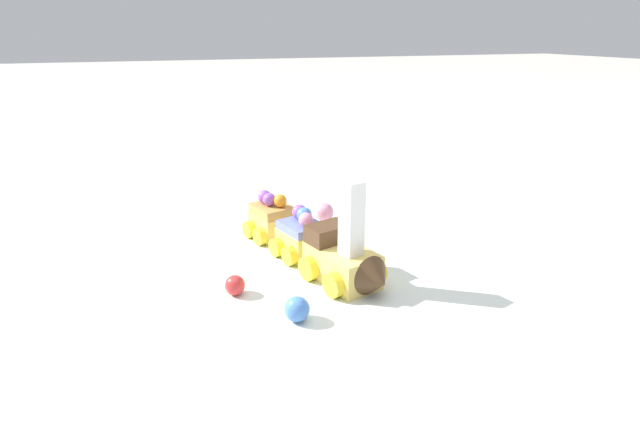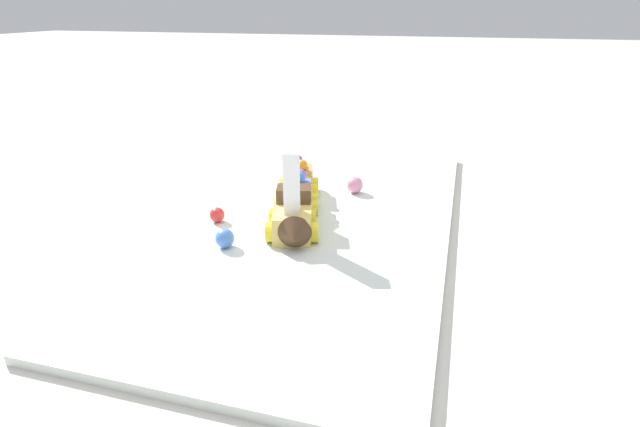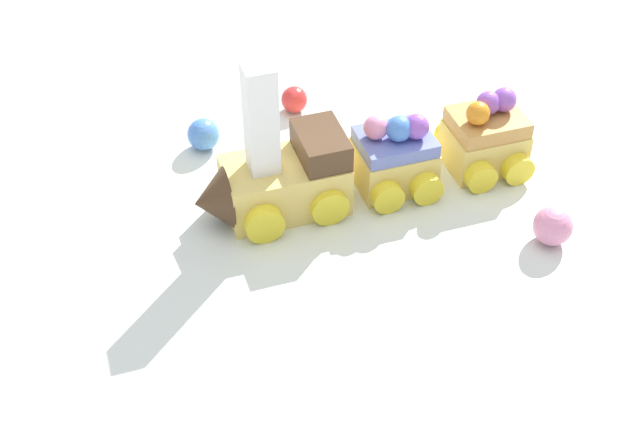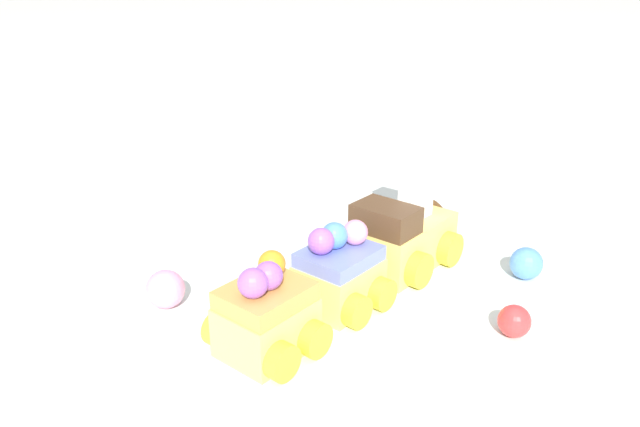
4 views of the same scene
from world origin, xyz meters
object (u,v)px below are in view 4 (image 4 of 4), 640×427
(cake_train_locomotive, at_px, (409,229))
(cake_car_caramel, at_px, (266,317))
(cake_car_blueberry, at_px, (339,274))
(gumball_red, at_px, (514,321))
(gumball_pink, at_px, (166,289))
(gumball_blue, at_px, (526,263))

(cake_train_locomotive, xyz_separation_m, cake_car_caramel, (-0.17, -0.05, -0.00))
(cake_car_blueberry, bearing_deg, gumball_red, -69.39)
(cake_car_blueberry, height_order, gumball_pink, cake_car_blueberry)
(cake_car_blueberry, bearing_deg, gumball_blue, -34.95)
(cake_train_locomotive, relative_size, cake_car_blueberry, 1.59)
(cake_train_locomotive, bearing_deg, cake_car_blueberry, 179.76)
(gumball_red, xyz_separation_m, gumball_blue, (0.08, 0.05, 0.00))
(cake_car_caramel, bearing_deg, gumball_red, -44.24)
(cake_car_caramel, height_order, gumball_red, cake_car_caramel)
(gumball_blue, bearing_deg, cake_train_locomotive, 126.41)
(gumball_pink, height_order, gumball_blue, gumball_pink)
(gumball_pink, bearing_deg, cake_car_caramel, -70.23)
(cake_train_locomotive, height_order, gumball_blue, cake_train_locomotive)
(cake_car_blueberry, xyz_separation_m, gumball_blue, (0.15, -0.05, -0.01))
(cake_train_locomotive, distance_m, gumball_blue, 0.10)
(cake_car_caramel, bearing_deg, cake_train_locomotive, 0.01)
(gumball_red, relative_size, gumball_pink, 0.78)
(cake_car_blueberry, xyz_separation_m, gumball_pink, (-0.11, 0.07, -0.01))
(gumball_red, bearing_deg, cake_car_caramel, 151.00)
(gumball_red, xyz_separation_m, gumball_pink, (-0.18, 0.18, 0.00))
(cake_car_blueberry, xyz_separation_m, cake_car_caramel, (-0.08, -0.02, 0.00))
(cake_train_locomotive, bearing_deg, cake_car_caramel, -179.99)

